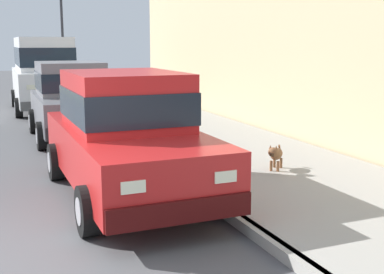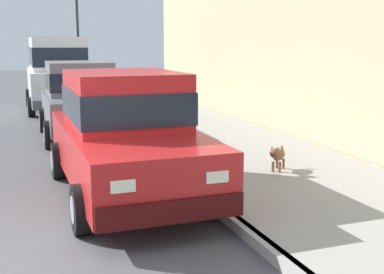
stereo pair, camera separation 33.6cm
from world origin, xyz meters
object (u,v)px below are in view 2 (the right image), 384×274
Objects in this scene: car_grey_hatchback at (80,98)px; car_red_sedan at (126,133)px; fire_hydrant at (155,125)px; street_lamp at (78,30)px; car_white_van at (57,70)px; dog_brown at (278,155)px.

car_red_sedan is at bearing -89.73° from car_grey_hatchback.
street_lamp is (-0.10, 12.92, 2.43)m from fire_hydrant.
car_white_van is at bearing -104.48° from street_lamp.
street_lamp is at bearing 85.31° from car_red_sedan.
car_grey_hatchback is at bearing 117.45° from dog_brown.
car_red_sedan is 5.22m from car_grey_hatchback.
car_white_van is (-0.12, 10.77, 0.41)m from car_red_sedan.
dog_brown is 3.75m from fire_hydrant.
car_grey_hatchback is 0.78× the size of car_white_van.
dog_brown is at bearing -70.99° from fire_hydrant.
car_white_van is 7.43m from fire_hydrant.
fire_hydrant is at bearing -48.15° from car_grey_hatchback.
car_grey_hatchback is 5.88m from dog_brown.
dog_brown is at bearing -75.40° from car_white_van.
car_red_sedan is 7.88× the size of dog_brown.
car_red_sedan reaches higher than car_grey_hatchback.
street_lamp reaches higher than dog_brown.
car_grey_hatchback is at bearing 90.27° from car_red_sedan.
dog_brown is at bearing 0.52° from car_red_sedan.
car_red_sedan is 16.66m from street_lamp.
car_red_sedan is 1.05× the size of street_lamp.
fire_hydrant is at bearing 109.01° from dog_brown.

